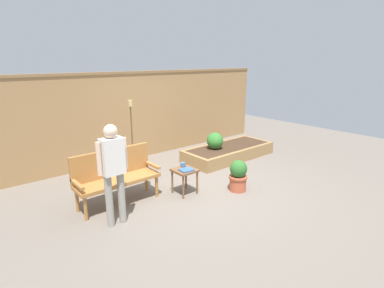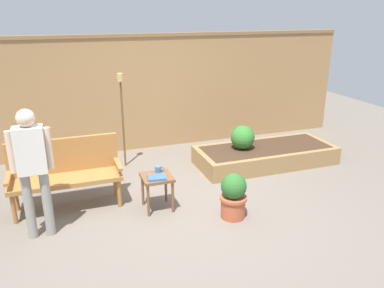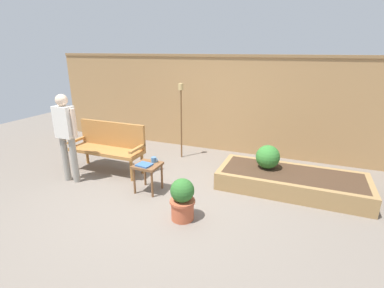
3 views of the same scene
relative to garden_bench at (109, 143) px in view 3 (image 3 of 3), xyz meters
The scene contains 11 objects.
ground_plane 1.70m from the garden_bench, 23.04° to the right, with size 14.00×14.00×0.00m, color #70665B.
fence_back 2.52m from the garden_bench, 53.10° to the left, with size 8.40×0.14×2.16m.
garden_bench is the anchor object (origin of this frame).
side_table 1.25m from the garden_bench, 23.69° to the right, with size 0.40×0.40×0.48m.
cup_on_table 1.25m from the garden_bench, 17.74° to the right, with size 0.12×0.09×0.09m.
book_on_table 1.26m from the garden_bench, 27.10° to the right, with size 0.23×0.19×0.03m, color #38609E.
potted_boxwood 2.27m from the garden_bench, 27.65° to the right, with size 0.35×0.35×0.60m.
raised_planter_bed 3.38m from the garden_bench, ahead, with size 2.40×1.00×0.30m.
shrub_near_bench 2.96m from the garden_bench, 10.10° to the left, with size 0.41×0.41×0.41m.
tiki_torch 1.63m from the garden_bench, 49.43° to the left, with size 0.10×0.10×1.60m.
person_by_bench 0.85m from the garden_bench, 116.47° to the right, with size 0.47×0.20×1.56m.
Camera 3 is at (1.96, -3.60, 2.26)m, focal length 26.83 mm.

